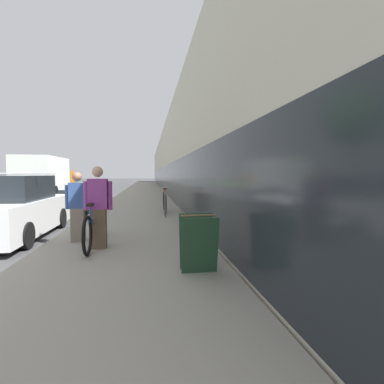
% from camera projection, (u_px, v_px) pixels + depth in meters
% --- Properties ---
extents(sidewalk_slab, '(3.64, 70.00, 0.11)m').
position_uv_depth(sidewalk_slab, '(143.00, 193.00, 24.68)').
color(sidewalk_slab, gray).
rests_on(sidewalk_slab, ground).
extents(storefront_facade, '(10.01, 70.00, 5.90)m').
position_uv_depth(storefront_facade, '(206.00, 162.00, 33.40)').
color(storefront_facade, beige).
rests_on(storefront_facade, ground).
extents(lawn_strip, '(4.21, 70.00, 0.03)m').
position_uv_depth(lawn_strip, '(22.00, 192.00, 27.07)').
color(lawn_strip, '#478438').
rests_on(lawn_strip, ground).
extents(tandem_bicycle, '(0.52, 2.57, 0.96)m').
position_uv_depth(tandem_bicycle, '(96.00, 226.00, 6.46)').
color(tandem_bicycle, black).
rests_on(tandem_bicycle, sidewalk_slab).
extents(person_rider, '(0.57, 0.23, 1.69)m').
position_uv_depth(person_rider, '(98.00, 207.00, 6.14)').
color(person_rider, brown).
rests_on(person_rider, sidewalk_slab).
extents(person_bystander, '(0.54, 0.21, 1.58)m').
position_uv_depth(person_bystander, '(78.00, 207.00, 6.77)').
color(person_bystander, '#756B5B').
rests_on(person_bystander, sidewalk_slab).
extents(bike_rack_hoop, '(0.05, 0.60, 0.84)m').
position_uv_depth(bike_rack_hoop, '(165.00, 202.00, 10.85)').
color(bike_rack_hoop, '#4C4C51').
rests_on(bike_rack_hoop, sidewalk_slab).
extents(cruiser_bike_nearest, '(0.52, 1.73, 0.98)m').
position_uv_depth(cruiser_bike_nearest, '(165.00, 201.00, 12.33)').
color(cruiser_bike_nearest, black).
rests_on(cruiser_bike_nearest, sidewalk_slab).
extents(sandwich_board_sign, '(0.56, 0.56, 0.90)m').
position_uv_depth(sandwich_board_sign, '(198.00, 243.00, 4.73)').
color(sandwich_board_sign, '#23472D').
rests_on(sandwich_board_sign, sidewalk_slab).
extents(parked_sedan_curbside, '(1.86, 4.41, 1.68)m').
position_uv_depth(parked_sedan_curbside, '(12.00, 210.00, 7.70)').
color(parked_sedan_curbside, white).
rests_on(parked_sedan_curbside, ground).
extents(vintage_roadster_curbside, '(1.91, 3.86, 0.94)m').
position_uv_depth(vintage_roadster_curbside, '(71.00, 203.00, 12.86)').
color(vintage_roadster_curbside, white).
rests_on(vintage_roadster_curbside, ground).
extents(moving_truck, '(2.52, 7.04, 2.87)m').
position_uv_depth(moving_truck, '(45.00, 177.00, 21.99)').
color(moving_truck, orange).
rests_on(moving_truck, ground).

